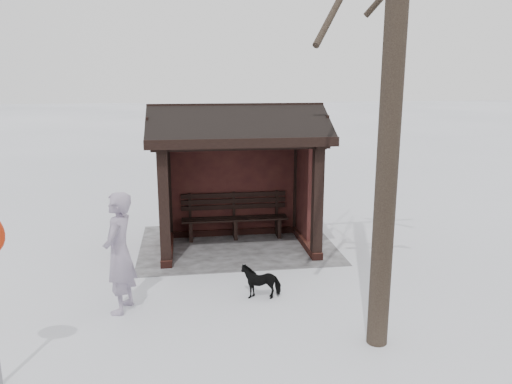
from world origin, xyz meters
The scene contains 5 objects.
ground centered at (0.00, 0.00, 0.00)m, with size 120.00×120.00×0.00m, color white.
trampled_patch centered at (0.00, -0.20, 0.01)m, with size 4.20×3.20×0.02m, color #95959A.
bus_shelter centered at (0.00, -0.16, 2.17)m, with size 3.60×2.40×3.09m.
pedestrian centered at (2.13, 2.69, 0.96)m, with size 0.70×0.46×1.93m, color #978AA2.
dog centered at (-0.12, 2.49, 0.28)m, with size 0.30×0.66×0.56m, color black.
Camera 1 is at (1.07, 10.21, 3.64)m, focal length 35.00 mm.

